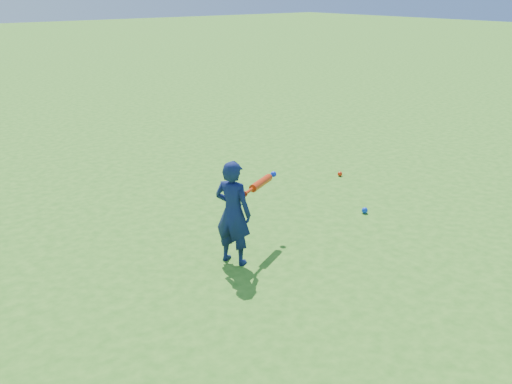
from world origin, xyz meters
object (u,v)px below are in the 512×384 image
ground_ball_blue (365,210)px  bat_swing (262,182)px  child (233,213)px  ground_ball_red (340,174)px

ground_ball_blue → bat_swing: (-1.42, 0.15, 0.61)m
ground_ball_blue → child: bearing=-178.3°
ground_ball_red → bat_swing: bearing=-155.5°
bat_swing → ground_ball_red: bearing=-1.8°
child → bat_swing: child is taller
ground_ball_red → ground_ball_blue: bearing=-124.2°
child → bat_swing: size_ratio=1.56×
ground_ball_red → ground_ball_blue: size_ratio=0.91×
child → ground_ball_blue: size_ratio=14.08×
ground_ball_red → ground_ball_blue: (-0.78, -1.15, 0.00)m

